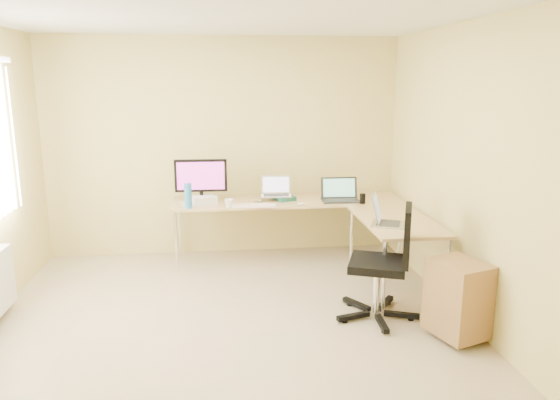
{
  "coord_description": "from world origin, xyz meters",
  "views": [
    {
      "loc": [
        -0.05,
        -4.11,
        2.1
      ],
      "look_at": [
        0.55,
        1.1,
        0.9
      ],
      "focal_mm": 33.87,
      "sensor_mm": 36.0,
      "label": 1
    }
  ],
  "objects": [
    {
      "name": "papers",
      "position": [
        -0.4,
        1.78,
        0.73
      ],
      "size": [
        0.28,
        0.35,
        0.01
      ],
      "primitive_type": "cube",
      "rotation": [
        0.0,
        0.0,
        0.23
      ],
      "color": "beige",
      "rests_on": "desk_main"
    },
    {
      "name": "cabinet",
      "position": [
        1.85,
        -0.29,
        0.36
      ],
      "size": [
        0.49,
        0.54,
        0.62
      ],
      "primitive_type": "cube",
      "rotation": [
        0.0,
        0.0,
        0.33
      ],
      "color": "brown",
      "rests_on": "ground"
    },
    {
      "name": "desk_main",
      "position": [
        0.72,
        1.85,
        0.36
      ],
      "size": [
        2.65,
        0.7,
        0.73
      ],
      "primitive_type": "cube",
      "color": "tan",
      "rests_on": "ground"
    },
    {
      "name": "mug",
      "position": [
        0.04,
        1.55,
        0.78
      ],
      "size": [
        0.12,
        0.12,
        0.09
      ],
      "primitive_type": "imported",
      "rotation": [
        0.0,
        0.0,
        -0.31
      ],
      "color": "white",
      "rests_on": "desk_main"
    },
    {
      "name": "wall_right",
      "position": [
        2.1,
        0.0,
        1.3
      ],
      "size": [
        0.0,
        4.5,
        4.5
      ],
      "primitive_type": "plane",
      "rotation": [
        1.57,
        0.0,
        -1.57
      ],
      "color": "#D8C664",
      "rests_on": "ground"
    },
    {
      "name": "laptop_center",
      "position": [
        0.59,
        1.85,
        0.89
      ],
      "size": [
        0.36,
        0.29,
        0.23
      ],
      "primitive_type": "cube",
      "rotation": [
        0.0,
        0.0,
        -0.06
      ],
      "color": "silver",
      "rests_on": "desk_main"
    },
    {
      "name": "wall_back",
      "position": [
        0.0,
        2.25,
        1.3
      ],
      "size": [
        4.5,
        0.0,
        4.5
      ],
      "primitive_type": "plane",
      "rotation": [
        1.57,
        0.0,
        0.0
      ],
      "color": "#D8C664",
      "rests_on": "ground"
    },
    {
      "name": "laptop_return",
      "position": [
        1.55,
        0.65,
        0.85
      ],
      "size": [
        0.45,
        0.41,
        0.25
      ],
      "primitive_type": "cube",
      "rotation": [
        0.0,
        0.0,
        1.18
      ],
      "color": "#ABA8BB",
      "rests_on": "desk_return"
    },
    {
      "name": "keyboard",
      "position": [
        0.31,
        1.55,
        0.74
      ],
      "size": [
        0.49,
        0.19,
        0.02
      ],
      "primitive_type": "cube",
      "rotation": [
        0.0,
        0.0,
        -0.11
      ],
      "color": "white",
      "rests_on": "desk_main"
    },
    {
      "name": "wall_front",
      "position": [
        0.0,
        -2.25,
        1.3
      ],
      "size": [
        4.5,
        0.0,
        4.5
      ],
      "primitive_type": "plane",
      "rotation": [
        -1.57,
        0.0,
        0.0
      ],
      "color": "#D8C664",
      "rests_on": "ground"
    },
    {
      "name": "laptop_black",
      "position": [
        1.32,
        1.7,
        0.86
      ],
      "size": [
        0.43,
        0.32,
        0.27
      ],
      "primitive_type": "cube",
      "rotation": [
        0.0,
        0.0,
        -0.03
      ],
      "color": "black",
      "rests_on": "desk_main"
    },
    {
      "name": "mouse",
      "position": [
        0.84,
        1.55,
        0.75
      ],
      "size": [
        0.1,
        0.08,
        0.03
      ],
      "primitive_type": "ellipsoid",
      "rotation": [
        0.0,
        0.0,
        0.27
      ],
      "color": "silver",
      "rests_on": "desk_main"
    },
    {
      "name": "desk_return",
      "position": [
        1.7,
        0.85,
        0.36
      ],
      "size": [
        0.7,
        1.3,
        0.73
      ],
      "primitive_type": "cube",
      "color": "tan",
      "rests_on": "ground"
    },
    {
      "name": "white_box",
      "position": [
        -0.23,
        1.73,
        0.78
      ],
      "size": [
        0.3,
        0.27,
        0.09
      ],
      "primitive_type": "cube",
      "rotation": [
        0.0,
        0.0,
        0.42
      ],
      "color": "white",
      "rests_on": "desk_main"
    },
    {
      "name": "black_cup",
      "position": [
        1.54,
        1.55,
        0.79
      ],
      "size": [
        0.07,
        0.07,
        0.11
      ],
      "primitive_type": "cylinder",
      "rotation": [
        0.0,
        0.0,
        0.02
      ],
      "color": "black",
      "rests_on": "desk_main"
    },
    {
      "name": "desk_fan",
      "position": [
        -0.26,
        2.05,
        0.86
      ],
      "size": [
        0.26,
        0.26,
        0.25
      ],
      "primitive_type": "cylinder",
      "rotation": [
        0.0,
        0.0,
        -0.36
      ],
      "color": "silver",
      "rests_on": "desk_main"
    },
    {
      "name": "monitor",
      "position": [
        -0.27,
        1.8,
        0.98
      ],
      "size": [
        0.59,
        0.2,
        0.5
      ],
      "primitive_type": "cube",
      "rotation": [
        0.0,
        0.0,
        -0.02
      ],
      "color": "black",
      "rests_on": "desk_main"
    },
    {
      "name": "office_chair",
      "position": [
        1.32,
        0.2,
        0.5
      ],
      "size": [
        0.81,
        0.81,
        1.05
      ],
      "primitive_type": "cube",
      "rotation": [
        0.0,
        0.0,
        -0.36
      ],
      "color": "black",
      "rests_on": "ground"
    },
    {
      "name": "book_stack",
      "position": [
        0.68,
        1.87,
        0.75
      ],
      "size": [
        0.28,
        0.33,
        0.05
      ],
      "primitive_type": "cube",
      "rotation": [
        0.0,
        0.0,
        0.33
      ],
      "color": "#195646",
      "rests_on": "desk_main"
    },
    {
      "name": "water_bottle",
      "position": [
        -0.4,
        1.55,
        0.87
      ],
      "size": [
        0.09,
        0.09,
        0.28
      ],
      "primitive_type": "cylinder",
      "rotation": [
        0.0,
        0.0,
        0.17
      ],
      "color": "teal",
      "rests_on": "desk_main"
    },
    {
      "name": "floor",
      "position": [
        0.0,
        0.0,
        0.0
      ],
      "size": [
        4.5,
        4.5,
        0.0
      ],
      "primitive_type": "plane",
      "color": "tan",
      "rests_on": "ground"
    },
    {
      "name": "ceiling",
      "position": [
        0.0,
        0.0,
        2.6
      ],
      "size": [
        4.5,
        4.5,
        0.0
      ],
      "primitive_type": "plane",
      "rotation": [
        3.14,
        0.0,
        0.0
      ],
      "color": "white",
      "rests_on": "ground"
    },
    {
      "name": "cd_stack",
      "position": [
        0.37,
        1.75,
        0.74
      ],
      "size": [
        0.11,
        0.11,
        0.03
      ],
      "primitive_type": "cylinder",
      "rotation": [
        0.0,
        0.0,
        -0.06
      ],
      "color": "silver",
      "rests_on": "desk_main"
    }
  ]
}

